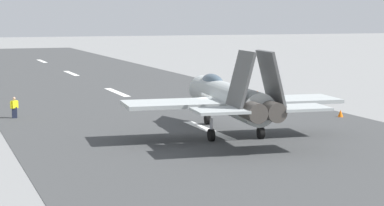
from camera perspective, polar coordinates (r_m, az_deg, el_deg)
name	(u,v)px	position (r m, az deg, el deg)	size (l,w,h in m)	color
ground_plane	(212,132)	(46.29, 1.63, -2.36)	(400.00, 400.00, 0.00)	gray
runway_strip	(212,132)	(46.27, 1.64, -2.35)	(240.00, 26.00, 0.02)	#3E3F40
fighter_jet	(227,97)	(44.77, 2.88, 0.48)	(16.29, 13.79, 5.64)	#A7ADAD
crew_person	(14,108)	(53.90, -14.14, -0.37)	(0.45, 0.63, 1.59)	#1E2338
marker_cone_mid	(341,113)	(54.05, 11.90, -0.83)	(0.44, 0.44, 0.55)	orange
marker_cone_far	(258,93)	(66.50, 5.32, 0.77)	(0.44, 0.44, 0.55)	orange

